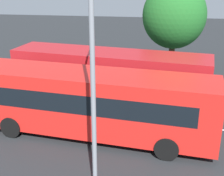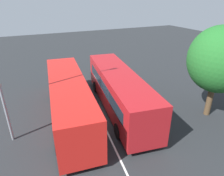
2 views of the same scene
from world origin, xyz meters
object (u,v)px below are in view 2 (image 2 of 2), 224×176
object	(u,v)px
bus_far_left	(119,89)
depot_tree	(219,60)
bus_center_left	(69,98)
pedestrian	(59,73)

from	to	relation	value
bus_far_left	depot_tree	size ratio (longest dim) A/B	1.70
bus_center_left	depot_tree	distance (m)	11.02
bus_center_left	depot_tree	bearing A→B (deg)	-105.11
pedestrian	bus_far_left	bearing A→B (deg)	44.71
bus_center_left	pedestrian	size ratio (longest dim) A/B	6.83
bus_far_left	pedestrian	xyz separation A→B (m)	(7.84, 3.32, -0.72)
bus_far_left	bus_center_left	size ratio (longest dim) A/B	1.00
pedestrian	bus_center_left	bearing A→B (deg)	16.80
bus_center_left	pedestrian	xyz separation A→B (m)	(7.62, -0.66, -0.72)
bus_center_left	bus_far_left	bearing A→B (deg)	-86.20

